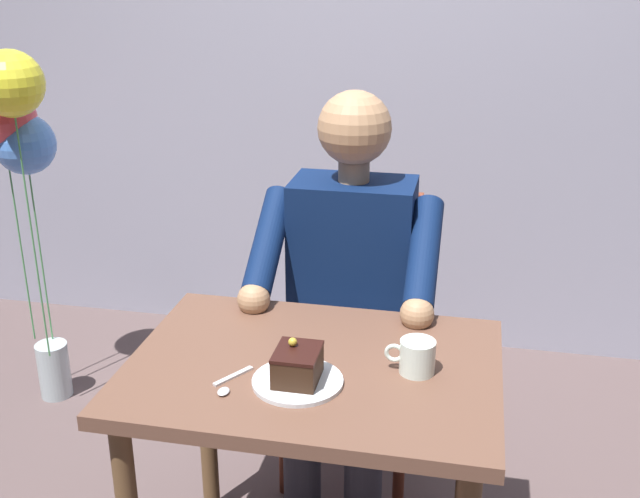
# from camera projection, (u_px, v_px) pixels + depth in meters

# --- Properties ---
(dining_table) EXTENTS (0.87, 0.63, 0.71)m
(dining_table) POSITION_uv_depth(u_px,v_px,m) (313.00, 402.00, 1.83)
(dining_table) COLOR brown
(dining_table) RESTS_ON ground
(chair) EXTENTS (0.42, 0.42, 0.90)m
(chair) POSITION_uv_depth(u_px,v_px,m) (356.00, 321.00, 2.46)
(chair) COLOR brown
(chair) RESTS_ON ground
(seated_person) EXTENTS (0.53, 0.58, 1.25)m
(seated_person) POSITION_uv_depth(u_px,v_px,m) (348.00, 298.00, 2.25)
(seated_person) COLOR #0C1E46
(seated_person) RESTS_ON ground
(dessert_plate) EXTENTS (0.21, 0.21, 0.01)m
(dessert_plate) POSITION_uv_depth(u_px,v_px,m) (298.00, 381.00, 1.71)
(dessert_plate) COLOR white
(dessert_plate) RESTS_ON dining_table
(cake_slice) EXTENTS (0.10, 0.12, 0.09)m
(cake_slice) POSITION_uv_depth(u_px,v_px,m) (297.00, 365.00, 1.69)
(cake_slice) COLOR #362114
(cake_slice) RESTS_ON dessert_plate
(coffee_cup) EXTENTS (0.12, 0.08, 0.08)m
(coffee_cup) POSITION_uv_depth(u_px,v_px,m) (417.00, 356.00, 1.74)
(coffee_cup) COLOR white
(coffee_cup) RESTS_ON dining_table
(dessert_spoon) EXTENTS (0.07, 0.14, 0.01)m
(dessert_spoon) POSITION_uv_depth(u_px,v_px,m) (228.00, 384.00, 1.70)
(dessert_spoon) COLOR silver
(dessert_spoon) RESTS_ON dining_table
(balloon_display) EXTENTS (0.36, 0.34, 1.33)m
(balloon_display) POSITION_uv_depth(u_px,v_px,m) (15.00, 140.00, 2.62)
(balloon_display) COLOR #B2C1C6
(balloon_display) RESTS_ON ground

